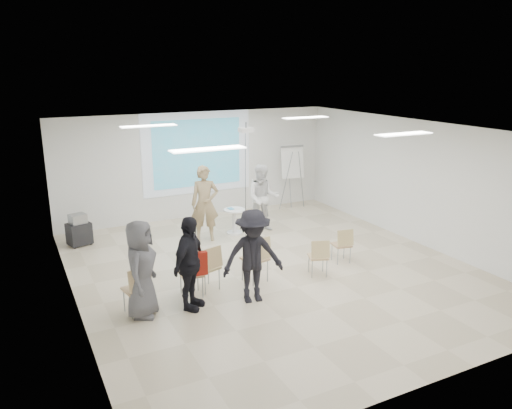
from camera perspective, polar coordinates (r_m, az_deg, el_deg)
name	(u,v)px	position (r m, az deg, el deg)	size (l,w,h in m)	color
floor	(273,271)	(10.85, 1.92, -7.65)	(8.00, 9.00, 0.10)	beige
ceiling	(274,127)	(10.04, 2.08, 8.84)	(8.00, 9.00, 0.10)	white
wall_back	(197,165)	(14.39, -6.77, 4.54)	(8.00, 0.10, 3.00)	silver
wall_left	(67,230)	(9.18, -20.80, -2.75)	(0.10, 9.00, 3.00)	silver
wall_right	(420,182)	(12.73, 18.21, 2.42)	(0.10, 9.00, 3.00)	silver
projection_halo	(197,153)	(14.26, -6.72, 5.88)	(3.20, 0.01, 2.30)	silver
projection_image	(198,153)	(14.25, -6.70, 5.87)	(2.60, 0.01, 1.90)	#37A0BE
pedestal_table	(234,220)	(12.93, -2.50, -1.75)	(0.56, 0.56, 0.68)	white
player_left	(205,199)	(12.34, -5.87, 0.67)	(0.78, 0.53, 2.14)	#9D8760
player_right	(263,194)	(13.04, 0.80, 1.15)	(0.94, 0.75, 1.96)	white
controller_left	(208,182)	(12.55, -5.56, 2.53)	(0.04, 0.13, 0.04)	white
controller_right	(253,181)	(13.10, -0.40, 2.76)	(0.04, 0.11, 0.04)	white
chair_far_left	(138,287)	(9.01, -13.37, -9.11)	(0.49, 0.52, 0.89)	tan
chair_left_mid	(192,271)	(9.45, -7.30, -7.59)	(0.45, 0.48, 0.89)	tan
chair_left_inner	(209,265)	(9.69, -5.41, -6.85)	(0.54, 0.56, 0.92)	tan
chair_center	(257,256)	(9.99, 0.17, -5.87)	(0.53, 0.56, 0.97)	tan
chair_right_inner	(319,255)	(10.39, 7.20, -5.69)	(0.49, 0.51, 0.81)	tan
chair_right_far	(343,243)	(11.16, 9.90, -4.32)	(0.44, 0.46, 0.80)	tan
red_jacket	(195,264)	(9.26, -7.00, -6.80)	(0.46, 0.11, 0.44)	#9E1F13
laptop	(206,265)	(9.78, -5.73, -6.95)	(0.34, 0.24, 0.03)	black
audience_left	(189,257)	(8.88, -7.62, -5.96)	(1.15, 0.69, 1.97)	black
audience_mid	(253,250)	(9.08, -0.36, -5.24)	(1.29, 0.70, 2.00)	black
audience_outer	(141,263)	(8.79, -13.06, -6.56)	(0.95, 0.62, 1.94)	#5B5B60
flipchart_easel	(292,162)	(15.06, 4.18, 4.82)	(0.84, 0.64, 1.94)	gray
av_cart	(79,231)	(12.86, -19.58, -2.85)	(0.62, 0.55, 0.78)	black
ceiling_projector	(246,136)	(11.44, -1.13, 7.85)	(0.30, 0.25, 3.00)	white
fluor_panel_nw	(149,126)	(11.16, -12.17, 8.77)	(1.20, 0.30, 0.02)	white
fluor_panel_ne	(305,118)	(12.77, 5.68, 9.85)	(1.20, 0.30, 0.02)	white
fluor_panel_sw	(208,149)	(7.86, -5.50, 6.32)	(1.20, 0.30, 0.02)	white
fluor_panel_se	(404,134)	(10.01, 16.52, 7.74)	(1.20, 0.30, 0.02)	white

